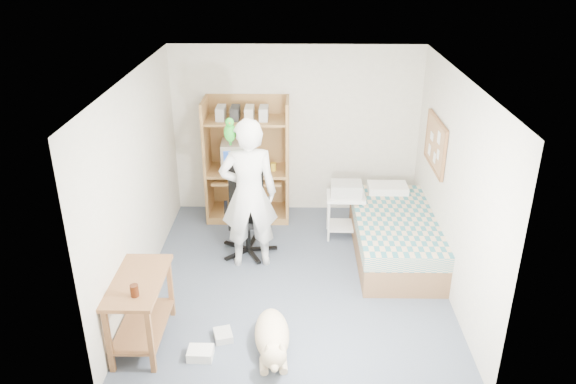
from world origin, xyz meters
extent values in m
plane|color=#4B5466|center=(0.00, 0.00, 0.00)|extent=(4.00, 4.00, 0.00)
cube|color=beige|center=(0.00, 2.00, 1.25)|extent=(3.60, 0.02, 2.50)
cube|color=beige|center=(1.80, 0.00, 1.25)|extent=(0.02, 4.00, 2.50)
cube|color=beige|center=(-1.80, 0.00, 1.25)|extent=(0.02, 4.00, 2.50)
cube|color=white|center=(0.00, 0.00, 2.50)|extent=(3.60, 4.00, 0.02)
cube|color=olive|center=(-1.28, 1.70, 0.90)|extent=(0.04, 0.60, 1.80)
cube|color=olive|center=(-0.12, 1.70, 0.90)|extent=(0.04, 0.60, 1.80)
cube|color=olive|center=(-0.70, 1.99, 0.90)|extent=(1.20, 0.02, 1.80)
cube|color=olive|center=(-0.70, 1.70, 0.74)|extent=(1.12, 0.60, 0.04)
cube|color=olive|center=(-0.70, 1.62, 0.64)|extent=(1.00, 0.50, 0.03)
cube|color=olive|center=(-0.70, 1.70, 1.50)|extent=(1.12, 0.55, 0.03)
cube|color=olive|center=(-0.70, 1.70, 0.05)|extent=(1.12, 0.60, 0.10)
cube|color=brown|center=(1.30, 0.60, 0.18)|extent=(1.00, 2.00, 0.36)
cube|color=#2D6F79|center=(1.30, 0.60, 0.46)|extent=(1.02, 2.02, 0.20)
cube|color=white|center=(1.30, 1.40, 0.60)|extent=(0.55, 0.35, 0.12)
cube|color=brown|center=(-1.55, -1.20, 0.73)|extent=(0.50, 1.00, 0.04)
cube|color=brown|center=(-1.75, -1.65, 0.35)|extent=(0.05, 0.05, 0.70)
cube|color=brown|center=(-1.35, -1.65, 0.35)|extent=(0.05, 0.05, 0.70)
cube|color=brown|center=(-1.75, -0.75, 0.35)|extent=(0.05, 0.05, 0.70)
cube|color=brown|center=(-1.35, -0.75, 0.35)|extent=(0.05, 0.05, 0.70)
cube|color=brown|center=(-1.55, -1.20, 0.20)|extent=(0.46, 0.92, 0.03)
cube|color=olive|center=(1.78, 0.90, 1.45)|extent=(0.03, 0.90, 0.60)
cube|color=brown|center=(1.77, 0.90, 1.76)|extent=(0.04, 0.94, 0.04)
cube|color=brown|center=(1.77, 0.90, 1.14)|extent=(0.04, 0.94, 0.04)
cylinder|color=black|center=(-0.62, 0.62, 0.04)|extent=(0.66, 0.66, 0.07)
cylinder|color=black|center=(-0.62, 0.62, 0.25)|extent=(0.07, 0.07, 0.44)
cube|color=black|center=(-0.62, 0.62, 0.51)|extent=(0.56, 0.56, 0.09)
cube|color=black|center=(-0.65, 0.87, 0.88)|extent=(0.46, 0.12, 0.60)
cube|color=black|center=(-0.89, 0.59, 0.68)|extent=(0.09, 0.33, 0.04)
cube|color=black|center=(-0.35, 0.66, 0.68)|extent=(0.09, 0.33, 0.04)
imported|color=white|center=(-0.57, 0.37, 0.97)|extent=(0.76, 0.55, 1.94)
ellipsoid|color=#1D8E14|center=(-0.77, 0.39, 1.75)|extent=(0.14, 0.14, 0.23)
sphere|color=#1D8E14|center=(-0.76, 0.35, 1.89)|extent=(0.10, 0.10, 0.10)
cone|color=#F35D15|center=(-0.76, 0.30, 1.89)|extent=(0.04, 0.05, 0.04)
cylinder|color=#1D8E14|center=(-0.78, 0.45, 1.62)|extent=(0.05, 0.16, 0.14)
ellipsoid|color=#C9AE87|center=(-0.22, -1.28, 0.17)|extent=(0.42, 0.77, 0.34)
sphere|color=#C9AE87|center=(-0.19, -1.69, 0.25)|extent=(0.25, 0.25, 0.25)
cone|color=#C9AE87|center=(-0.25, -1.72, 0.36)|extent=(0.07, 0.07, 0.09)
cone|color=#C9AE87|center=(-0.12, -1.71, 0.36)|extent=(0.07, 0.07, 0.09)
ellipsoid|color=#C9AE87|center=(-0.18, -1.79, 0.21)|extent=(0.09, 0.14, 0.08)
cylinder|color=#C9AE87|center=(-0.26, -0.89, 0.10)|extent=(0.08, 0.24, 0.12)
cube|color=white|center=(0.69, 1.12, 0.60)|extent=(0.53, 0.43, 0.04)
cube|color=white|center=(0.69, 1.12, 0.16)|extent=(0.49, 0.39, 0.03)
cylinder|color=white|center=(0.46, 0.94, 0.30)|extent=(0.03, 0.03, 0.60)
cylinder|color=white|center=(0.92, 0.94, 0.30)|extent=(0.03, 0.03, 0.60)
cylinder|color=white|center=(0.46, 1.29, 0.30)|extent=(0.03, 0.03, 0.60)
cylinder|color=white|center=(0.92, 1.29, 0.30)|extent=(0.03, 0.03, 0.60)
cube|color=#ABABA6|center=(0.69, 1.12, 0.71)|extent=(0.43, 0.33, 0.18)
cube|color=beige|center=(-0.87, 1.75, 0.97)|extent=(0.44, 0.45, 0.39)
cube|color=navy|center=(-0.85, 1.53, 0.97)|extent=(0.33, 0.03, 0.27)
cube|color=beige|center=(-0.74, 1.58, 0.67)|extent=(0.46, 0.20, 0.03)
cylinder|color=gold|center=(-0.32, 1.65, 0.82)|extent=(0.08, 0.08, 0.12)
cylinder|color=#3B1709|center=(-1.50, -1.47, 0.81)|extent=(0.08, 0.08, 0.12)
cube|color=white|center=(-0.93, -1.45, 0.05)|extent=(0.25, 0.20, 0.10)
cube|color=#BBBCB6|center=(-0.74, -1.15, 0.04)|extent=(0.23, 0.26, 0.08)
camera|label=1|loc=(0.02, -5.86, 3.84)|focal=35.00mm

